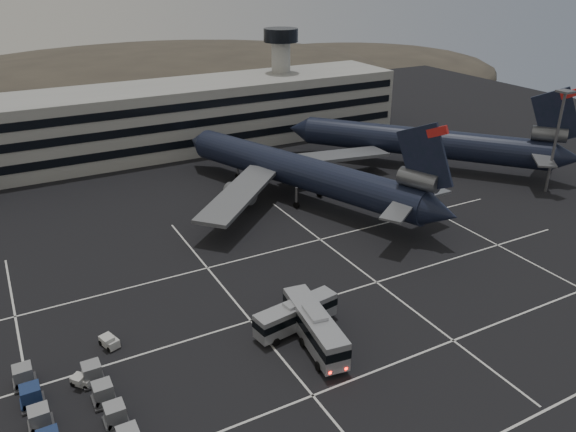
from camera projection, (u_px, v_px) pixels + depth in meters
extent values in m
plane|color=black|center=(313.00, 324.00, 64.46)|extent=(260.00, 260.00, 0.00)
cube|color=silver|center=(364.00, 376.00, 56.46)|extent=(90.00, 0.25, 0.01)
cube|color=silver|center=(296.00, 307.00, 67.66)|extent=(90.00, 0.25, 0.01)
cube|color=silver|center=(247.00, 258.00, 78.86)|extent=(90.00, 0.25, 0.01)
cube|color=silver|center=(26.00, 377.00, 56.23)|extent=(0.25, 55.00, 0.01)
cube|color=silver|center=(244.00, 312.00, 66.66)|extent=(0.25, 55.00, 0.01)
cube|color=silver|center=(367.00, 275.00, 74.47)|extent=(0.25, 55.00, 0.01)
cube|color=silver|center=(487.00, 240.00, 84.03)|extent=(0.25, 55.00, 0.01)
cube|color=gray|center=(140.00, 121.00, 119.17)|extent=(120.00, 18.00, 14.00)
cube|color=black|center=(154.00, 149.00, 113.38)|extent=(118.00, 0.20, 1.60)
cube|color=black|center=(152.00, 129.00, 111.72)|extent=(118.00, 0.20, 1.60)
cube|color=black|center=(150.00, 111.00, 110.19)|extent=(118.00, 0.20, 1.60)
cylinder|color=gray|center=(281.00, 85.00, 134.31)|extent=(4.40, 4.40, 22.00)
cylinder|color=black|center=(281.00, 35.00, 129.55)|extent=(8.00, 8.00, 3.00)
ellipsoid|color=#38332B|center=(155.00, 106.00, 219.09)|extent=(252.00, 180.00, 44.00)
ellipsoid|color=#38332B|center=(329.00, 76.00, 251.97)|extent=(168.00, 120.00, 24.00)
cylinder|color=slate|center=(555.00, 144.00, 97.93)|extent=(0.50, 0.50, 18.00)
cube|color=slate|center=(566.00, 91.00, 94.16)|extent=(2.40, 2.40, 0.35)
cylinder|color=black|center=(300.00, 171.00, 96.12)|extent=(21.93, 46.95, 5.60)
cone|color=black|center=(199.00, 142.00, 111.82)|extent=(6.81, 6.17, 5.60)
cone|color=black|center=(441.00, 213.00, 80.24)|extent=(6.46, 6.44, 5.04)
cube|color=black|center=(424.00, 159.00, 79.27)|extent=(3.76, 9.06, 10.97)
cube|color=red|center=(437.00, 132.00, 76.64)|extent=(1.64, 3.22, 2.24)
cylinder|color=#595B60|center=(419.00, 180.00, 80.94)|extent=(4.62, 6.56, 2.70)
cube|color=slate|center=(399.00, 210.00, 79.81)|extent=(8.05, 6.72, 0.87)
cube|color=slate|center=(428.00, 193.00, 85.56)|extent=(7.89, 4.25, 0.87)
cube|color=slate|center=(239.00, 194.00, 89.08)|extent=(19.97, 18.88, 1.75)
cylinder|color=#595B60|center=(240.00, 193.00, 93.64)|extent=(4.44, 6.10, 2.70)
cube|color=slate|center=(334.00, 156.00, 106.21)|extent=(22.15, 6.14, 1.75)
cylinder|color=#595B60|center=(312.00, 165.00, 106.66)|extent=(4.44, 6.10, 2.70)
cylinder|color=slate|center=(238.00, 168.00, 106.57)|extent=(0.44, 0.44, 3.00)
cylinder|color=black|center=(238.00, 176.00, 107.25)|extent=(0.85, 1.21, 1.10)
cylinder|color=slate|center=(296.00, 196.00, 93.97)|extent=(0.44, 0.44, 3.00)
cylinder|color=black|center=(296.00, 205.00, 94.65)|extent=(0.85, 1.21, 1.10)
cylinder|color=slate|center=(320.00, 185.00, 98.35)|extent=(0.44, 0.44, 3.00)
cylinder|color=black|center=(320.00, 194.00, 99.04)|extent=(0.85, 1.21, 1.10)
cylinder|color=black|center=(423.00, 142.00, 111.59)|extent=(34.98, 40.50, 5.60)
cone|color=black|center=(300.00, 129.00, 120.44)|extent=(7.18, 7.04, 5.60)
cone|color=black|center=(569.00, 158.00, 102.64)|extent=(7.07, 7.07, 5.04)
cube|color=black|center=(556.00, 117.00, 100.76)|extent=(6.44, 7.61, 10.97)
cube|color=red|center=(570.00, 94.00, 98.51)|extent=(2.49, 2.84, 2.24)
cylinder|color=#595B60|center=(549.00, 134.00, 102.29)|extent=(5.91, 6.34, 2.70)
cube|color=slate|center=(543.00, 159.00, 100.36)|extent=(7.16, 7.87, 0.87)
cube|color=slate|center=(542.00, 146.00, 107.46)|extent=(8.13, 6.32, 0.87)
cylinder|color=slate|center=(421.00, 157.00, 112.83)|extent=(0.44, 0.44, 3.00)
cylinder|color=black|center=(420.00, 164.00, 113.51)|extent=(1.09, 1.17, 1.10)
cube|color=#A2A5AB|center=(315.00, 327.00, 60.25)|extent=(4.32, 12.27, 3.28)
cube|color=black|center=(315.00, 324.00, 60.08)|extent=(4.39, 12.34, 1.04)
cube|color=#A2A5AB|center=(315.00, 312.00, 59.49)|extent=(2.17, 3.48, 0.38)
cylinder|color=black|center=(318.00, 366.00, 56.94)|extent=(0.49, 1.09, 1.05)
cylinder|color=black|center=(342.00, 360.00, 57.82)|extent=(0.49, 1.09, 1.05)
cylinder|color=black|center=(303.00, 342.00, 60.52)|extent=(0.49, 1.09, 1.05)
cylinder|color=black|center=(326.00, 337.00, 61.40)|extent=(0.49, 1.09, 1.05)
cylinder|color=black|center=(289.00, 321.00, 64.09)|extent=(0.49, 1.09, 1.05)
cylinder|color=black|center=(311.00, 316.00, 64.98)|extent=(0.49, 1.09, 1.05)
cube|color=#FF0C05|center=(330.00, 373.00, 55.36)|extent=(0.28, 0.12, 0.24)
cube|color=#FF0C05|center=(346.00, 369.00, 55.92)|extent=(0.28, 0.12, 0.24)
cube|color=#A2A5AB|center=(296.00, 315.00, 62.89)|extent=(10.45, 3.78, 2.79)
cube|color=black|center=(296.00, 312.00, 62.75)|extent=(10.52, 3.85, 0.88)
cube|color=#A2A5AB|center=(296.00, 303.00, 62.25)|extent=(2.97, 1.88, 0.33)
cylinder|color=black|center=(327.00, 319.00, 64.60)|extent=(0.93, 0.42, 0.89)
cylinder|color=black|center=(314.00, 310.00, 66.30)|extent=(0.93, 0.42, 0.89)
cylinder|color=black|center=(302.00, 330.00, 62.65)|extent=(0.93, 0.42, 0.89)
cylinder|color=black|center=(290.00, 321.00, 64.34)|extent=(0.93, 0.42, 0.89)
cylinder|color=black|center=(276.00, 342.00, 60.70)|extent=(0.93, 0.42, 0.89)
cylinder|color=black|center=(264.00, 332.00, 62.39)|extent=(0.93, 0.42, 0.89)
cube|color=beige|center=(109.00, 342.00, 60.56)|extent=(1.94, 2.60, 0.95)
cube|color=beige|center=(111.00, 339.00, 59.97)|extent=(1.40, 1.27, 0.53)
cylinder|color=black|center=(109.00, 350.00, 59.77)|extent=(0.41, 0.63, 0.59)
cylinder|color=black|center=(119.00, 345.00, 60.55)|extent=(0.41, 0.63, 0.59)
cylinder|color=black|center=(101.00, 343.00, 60.81)|extent=(0.41, 0.63, 0.59)
cylinder|color=black|center=(110.00, 338.00, 61.59)|extent=(0.41, 0.63, 0.59)
cube|color=beige|center=(83.00, 380.00, 55.02)|extent=(2.26, 2.35, 0.86)
cube|color=beige|center=(86.00, 377.00, 54.63)|extent=(1.36, 1.35, 0.48)
cylinder|color=black|center=(86.00, 388.00, 54.44)|extent=(0.51, 0.54, 0.54)
cylinder|color=black|center=(93.00, 381.00, 55.34)|extent=(0.51, 0.54, 0.54)
cylinder|color=black|center=(73.00, 384.00, 54.92)|extent=(0.51, 0.54, 0.54)
cylinder|color=black|center=(80.00, 377.00, 55.82)|extent=(0.51, 0.54, 0.54)
cube|color=#2D2D30|center=(117.00, 422.00, 50.53)|extent=(2.41, 2.71, 0.20)
cylinder|color=black|center=(117.00, 423.00, 50.55)|extent=(0.11, 0.23, 0.23)
cube|color=gray|center=(115.00, 413.00, 50.11)|extent=(1.93, 1.93, 1.81)
cube|color=#2D2D30|center=(42.00, 426.00, 50.15)|extent=(2.41, 2.71, 0.20)
cylinder|color=black|center=(42.00, 426.00, 50.17)|extent=(0.11, 0.23, 0.23)
cube|color=gray|center=(40.00, 417.00, 49.73)|extent=(1.93, 1.93, 1.81)
cube|color=#2D2D30|center=(104.00, 400.00, 53.07)|extent=(2.41, 2.71, 0.20)
cylinder|color=black|center=(105.00, 400.00, 53.10)|extent=(0.11, 0.23, 0.23)
cube|color=gray|center=(103.00, 392.00, 52.66)|extent=(1.93, 1.93, 1.81)
cube|color=#2D2D30|center=(33.00, 403.00, 52.69)|extent=(2.41, 2.71, 0.20)
cylinder|color=black|center=(33.00, 404.00, 52.72)|extent=(0.11, 0.23, 0.23)
cube|color=navy|center=(31.00, 395.00, 52.27)|extent=(1.93, 1.93, 1.81)
cube|color=#2D2D30|center=(93.00, 380.00, 55.62)|extent=(2.41, 2.71, 0.20)
cylinder|color=black|center=(94.00, 380.00, 55.65)|extent=(0.11, 0.23, 0.23)
cube|color=gray|center=(92.00, 372.00, 55.20)|extent=(1.93, 1.93, 1.81)
cube|color=#2D2D30|center=(25.00, 383.00, 55.24)|extent=(2.41, 2.71, 0.20)
cylinder|color=black|center=(25.00, 383.00, 55.27)|extent=(0.11, 0.23, 0.23)
cube|color=gray|center=(23.00, 375.00, 54.82)|extent=(1.93, 1.93, 1.81)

